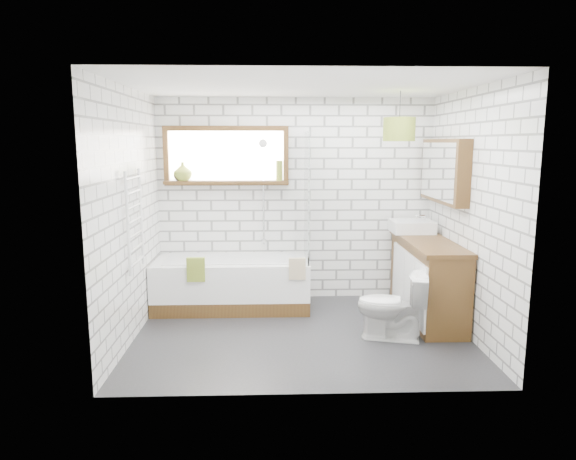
{
  "coord_description": "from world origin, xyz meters",
  "views": [
    {
      "loc": [
        -0.31,
        -5.07,
        1.97
      ],
      "look_at": [
        -0.13,
        0.25,
        1.05
      ],
      "focal_mm": 32.0,
      "sensor_mm": 36.0,
      "label": 1
    }
  ],
  "objects_px": {
    "vanity": "(427,279)",
    "toilet": "(392,306)",
    "basin": "(412,226)",
    "pendant": "(399,129)",
    "bathtub": "(232,283)"
  },
  "relations": [
    {
      "from": "bathtub",
      "to": "vanity",
      "type": "relative_size",
      "value": 1.17
    },
    {
      "from": "vanity",
      "to": "basin",
      "type": "height_order",
      "value": "basin"
    },
    {
      "from": "bathtub",
      "to": "pendant",
      "type": "xyz_separation_m",
      "value": [
        1.85,
        -0.44,
        1.81
      ]
    },
    {
      "from": "bathtub",
      "to": "basin",
      "type": "relative_size",
      "value": 3.74
    },
    {
      "from": "toilet",
      "to": "bathtub",
      "type": "bearing_deg",
      "value": -108.35
    },
    {
      "from": "basin",
      "to": "pendant",
      "type": "bearing_deg",
      "value": -122.23
    },
    {
      "from": "bathtub",
      "to": "toilet",
      "type": "relative_size",
      "value": 2.62
    },
    {
      "from": "toilet",
      "to": "pendant",
      "type": "height_order",
      "value": "pendant"
    },
    {
      "from": "basin",
      "to": "pendant",
      "type": "xyz_separation_m",
      "value": [
        -0.32,
        -0.51,
        1.14
      ]
    },
    {
      "from": "basin",
      "to": "pendant",
      "type": "height_order",
      "value": "pendant"
    },
    {
      "from": "vanity",
      "to": "toilet",
      "type": "bearing_deg",
      "value": -130.45
    },
    {
      "from": "basin",
      "to": "toilet",
      "type": "height_order",
      "value": "basin"
    },
    {
      "from": "bathtub",
      "to": "vanity",
      "type": "xyz_separation_m",
      "value": [
        2.23,
        -0.42,
        0.15
      ]
    },
    {
      "from": "vanity",
      "to": "basin",
      "type": "distance_m",
      "value": 0.72
    },
    {
      "from": "bathtub",
      "to": "pendant",
      "type": "height_order",
      "value": "pendant"
    }
  ]
}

